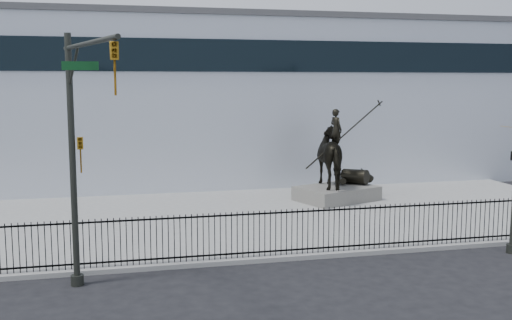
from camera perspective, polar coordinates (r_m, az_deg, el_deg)
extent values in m
plane|color=black|center=(18.68, 5.67, -10.35)|extent=(120.00, 120.00, 0.00)
cube|color=gray|center=(25.14, 0.48, -5.47)|extent=(30.00, 12.00, 0.15)
cube|color=silver|center=(37.28, -4.28, 5.59)|extent=(44.00, 14.00, 9.00)
cube|color=black|center=(19.72, 4.49, -8.46)|extent=(22.00, 0.05, 0.05)
cube|color=black|center=(19.42, 4.53, -4.91)|extent=(22.00, 0.05, 0.05)
cube|color=black|center=(19.57, 4.51, -6.77)|extent=(22.00, 0.03, 1.50)
cube|color=#5A5853|center=(28.47, 7.69, -3.17)|extent=(4.16, 3.51, 0.66)
imported|color=black|center=(28.20, 7.75, 0.30)|extent=(3.22, 3.46, 2.81)
imported|color=black|center=(28.00, 7.63, 2.90)|extent=(0.67, 0.81, 1.90)
cylinder|color=black|center=(28.35, 8.37, 2.36)|extent=(4.26, 1.65, 2.86)
cylinder|color=#262823|center=(17.92, -16.65, -10.90)|extent=(0.36, 0.36, 0.30)
cylinder|color=#262823|center=(17.19, -17.07, -0.23)|extent=(0.18, 0.18, 7.00)
cylinder|color=#262823|center=(14.92, -15.72, 10.64)|extent=(1.47, 4.84, 0.12)
imported|color=#B97F14|center=(12.76, -13.29, 8.47)|extent=(0.18, 0.22, 1.10)
imported|color=#B97F14|center=(17.15, -16.36, 0.46)|extent=(0.16, 0.20, 1.00)
cube|color=#0C3F19|center=(15.83, -16.40, 8.61)|extent=(0.90, 0.03, 0.22)
cylinder|color=#262823|center=(22.01, 23.18, -7.76)|extent=(0.36, 0.36, 0.30)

